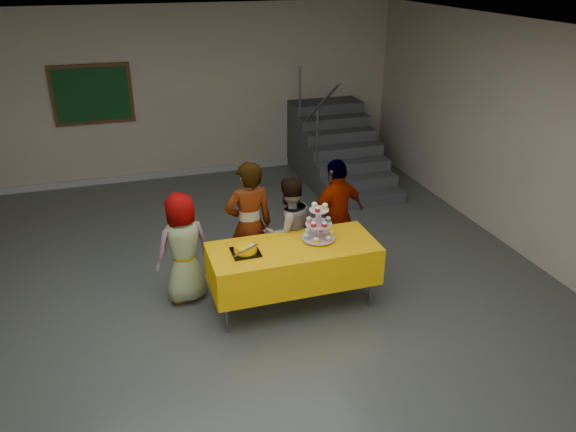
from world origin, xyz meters
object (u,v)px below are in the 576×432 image
object	(u,v)px
bake_table	(293,263)
staircase	(335,151)
noticeboard	(92,95)
schoolchild_a	(183,248)
schoolchild_b	(249,226)
cupcake_stand	(319,226)
bear_cake	(245,248)
schoolchild_c	(289,231)
schoolchild_d	(337,216)

from	to	relation	value
bake_table	staircase	bearing A→B (deg)	61.83
bake_table	noticeboard	size ratio (longest dim) A/B	1.45
schoolchild_a	noticeboard	world-z (taller)	noticeboard
noticeboard	schoolchild_b	bearing A→B (deg)	-67.59
cupcake_stand	bear_cake	xyz separation A→B (m)	(-0.86, -0.06, -0.11)
schoolchild_a	schoolchild_c	bearing A→B (deg)	163.96
schoolchild_b	staircase	size ratio (longest dim) A/B	0.67
schoolchild_c	schoolchild_d	bearing A→B (deg)	178.25
bake_table	schoolchild_b	distance (m)	0.73
cupcake_stand	schoolchild_c	bearing A→B (deg)	113.23
bear_cake	staircase	xyz separation A→B (m)	(2.58, 3.79, -0.34)
schoolchild_a	staircase	bearing A→B (deg)	-150.87
schoolchild_d	bear_cake	bearing A→B (deg)	5.43
bake_table	staircase	xyz separation A→B (m)	(2.03, 3.80, -0.07)
noticeboard	schoolchild_c	bearing A→B (deg)	-62.42
cupcake_stand	schoolchild_d	bearing A→B (deg)	51.58
schoolchild_c	schoolchild_b	bearing A→B (deg)	-17.11
noticeboard	bear_cake	bearing A→B (deg)	-72.25
schoolchild_a	schoolchild_b	world-z (taller)	schoolchild_b
schoolchild_b	staircase	xyz separation A→B (m)	(2.39, 3.21, -0.31)
schoolchild_a	schoolchild_d	bearing A→B (deg)	166.85
schoolchild_b	staircase	bearing A→B (deg)	-129.64
cupcake_stand	schoolchild_c	size ratio (longest dim) A/B	0.33
bake_table	staircase	world-z (taller)	staircase
staircase	schoolchild_b	bearing A→B (deg)	-126.70
bear_cake	schoolchild_b	size ratio (longest dim) A/B	0.22
schoolchild_b	schoolchild_d	distance (m)	1.14
bake_table	schoolchild_c	distance (m)	0.57
bake_table	schoolchild_a	world-z (taller)	schoolchild_a
bear_cake	schoolchild_a	distance (m)	0.82
bear_cake	schoolchild_c	distance (m)	0.86
schoolchild_b	cupcake_stand	bearing A→B (deg)	139.09
bear_cake	staircase	bearing A→B (deg)	55.79
cupcake_stand	schoolchild_b	bearing A→B (deg)	142.04
cupcake_stand	staircase	bearing A→B (deg)	65.32
schoolchild_a	noticeboard	distance (m)	4.30
bear_cake	noticeboard	bearing A→B (deg)	107.75
schoolchild_b	noticeboard	distance (m)	4.45
schoolchild_a	schoolchild_b	bearing A→B (deg)	168.10
bake_table	schoolchild_b	world-z (taller)	schoolchild_b
bake_table	staircase	size ratio (longest dim) A/B	0.78
noticeboard	bake_table	bearing A→B (deg)	-66.41
cupcake_stand	schoolchild_d	xyz separation A→B (m)	(0.46, 0.58, -0.19)
schoolchild_b	schoolchild_d	xyz separation A→B (m)	(1.13, 0.05, -0.05)
bake_table	schoolchild_c	bearing A→B (deg)	77.93
bake_table	cupcake_stand	world-z (taller)	cupcake_stand
cupcake_stand	schoolchild_a	xyz separation A→B (m)	(-1.47, 0.46, -0.27)
bake_table	schoolchild_d	bearing A→B (deg)	39.62
bake_table	noticeboard	xyz separation A→B (m)	(-2.02, 4.64, 1.04)
bear_cake	schoolchild_d	bearing A→B (deg)	25.70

